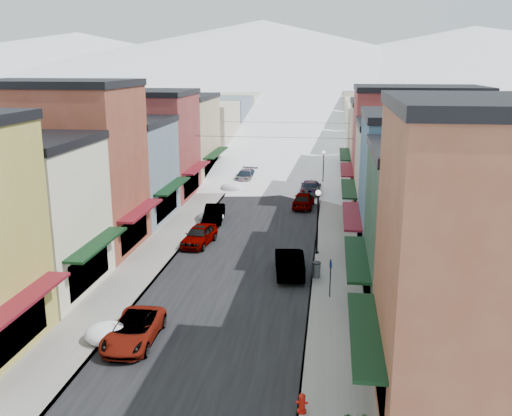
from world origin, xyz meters
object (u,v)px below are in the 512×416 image
(trash_can, at_px, (316,269))
(streetlamp_near, at_px, (318,214))
(car_green_sedan, at_px, (289,262))
(car_dark_hatch, at_px, (214,214))
(fire_hydrant, at_px, (302,404))
(car_white_suv, at_px, (134,330))
(car_silver_sedan, at_px, (199,235))

(trash_can, xyz_separation_m, streetlamp_near, (-0.10, 4.83, 2.46))
(car_green_sedan, xyz_separation_m, trash_can, (1.80, -0.73, -0.18))
(car_dark_hatch, distance_m, streetlamp_near, 12.33)
(car_green_sedan, xyz_separation_m, fire_hydrant, (1.70, -15.65, -0.31))
(car_dark_hatch, height_order, car_green_sedan, car_green_sedan)
(car_green_sedan, height_order, trash_can, car_green_sedan)
(car_white_suv, bearing_deg, fire_hydrant, -31.31)
(car_green_sedan, bearing_deg, car_silver_sedan, -43.31)
(trash_can, bearing_deg, car_white_suv, -131.61)
(fire_hydrant, distance_m, trash_can, 14.92)
(car_silver_sedan, height_order, streetlamp_near, streetlamp_near)
(car_white_suv, bearing_deg, car_dark_hatch, 90.06)
(car_green_sedan, relative_size, fire_hydrant, 6.15)
(car_green_sedan, height_order, streetlamp_near, streetlamp_near)
(streetlamp_near, bearing_deg, trash_can, -88.79)
(car_silver_sedan, relative_size, car_dark_hatch, 1.01)
(car_silver_sedan, bearing_deg, car_dark_hatch, 98.73)
(car_white_suv, relative_size, car_silver_sedan, 1.09)
(fire_hydrant, bearing_deg, trash_can, 89.61)
(trash_can, relative_size, streetlamp_near, 0.21)
(car_silver_sedan, xyz_separation_m, car_dark_hatch, (-0.20, 6.56, -0.03))
(car_dark_hatch, height_order, trash_can, car_dark_hatch)
(car_white_suv, xyz_separation_m, fire_hydrant, (8.70, -5.01, -0.16))
(car_silver_sedan, xyz_separation_m, fire_hydrant, (9.06, -20.97, -0.24))
(car_silver_sedan, bearing_deg, car_green_sedan, -28.90)
(fire_hydrant, height_order, trash_can, trash_can)
(fire_hydrant, bearing_deg, car_white_suv, 150.07)
(car_white_suv, relative_size, car_dark_hatch, 1.10)
(car_silver_sedan, height_order, car_green_sedan, car_green_sedan)
(streetlamp_near, bearing_deg, car_green_sedan, -112.55)
(car_white_suv, relative_size, car_green_sedan, 0.97)
(fire_hydrant, relative_size, streetlamp_near, 0.18)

